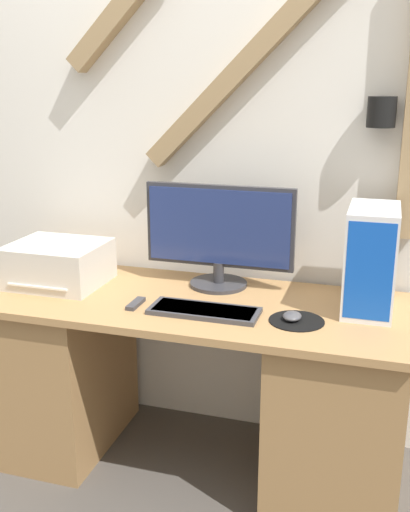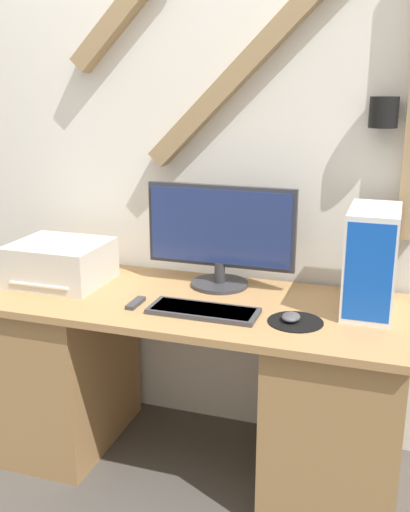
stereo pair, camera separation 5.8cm
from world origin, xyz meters
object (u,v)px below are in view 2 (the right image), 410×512
at_px(computer_tower, 371,261).
at_px(remote_control, 136,303).
at_px(keyboard, 203,311).
at_px(monitor, 220,233).
at_px(printer, 60,263).
at_px(mouse, 291,317).

xyz_separation_m(computer_tower, remote_control, (-0.87, -0.23, -0.19)).
relative_size(keyboard, computer_tower, 1.05).
bearing_deg(monitor, remote_control, -126.82).
xyz_separation_m(keyboard, computer_tower, (0.59, 0.22, 0.19)).
height_order(monitor, computer_tower, monitor).
relative_size(computer_tower, printer, 1.02).
height_order(monitor, keyboard, monitor).
relative_size(keyboard, printer, 1.06).
bearing_deg(remote_control, mouse, 2.27).
distance_m(keyboard, printer, 0.73).
distance_m(printer, remote_control, 0.46).
bearing_deg(printer, mouse, -7.06).
relative_size(monitor, mouse, 7.39).
distance_m(keyboard, remote_control, 0.28).
height_order(computer_tower, remote_control, computer_tower).
height_order(keyboard, printer, printer).
bearing_deg(printer, keyboard, -12.05).
bearing_deg(mouse, keyboard, -176.13).
height_order(mouse, printer, printer).
distance_m(computer_tower, remote_control, 0.92).
height_order(monitor, remote_control, monitor).
xyz_separation_m(monitor, mouse, (0.36, -0.30, -0.21)).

